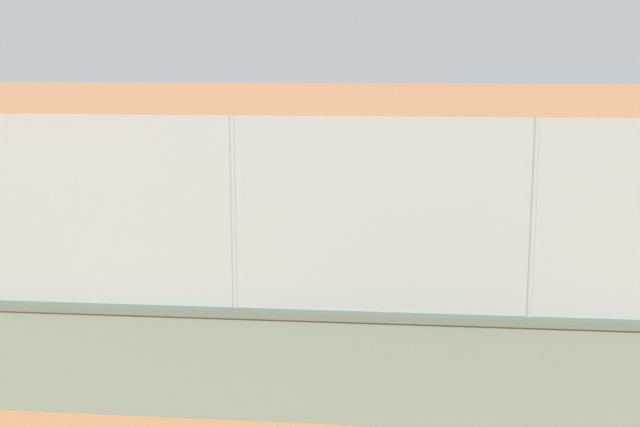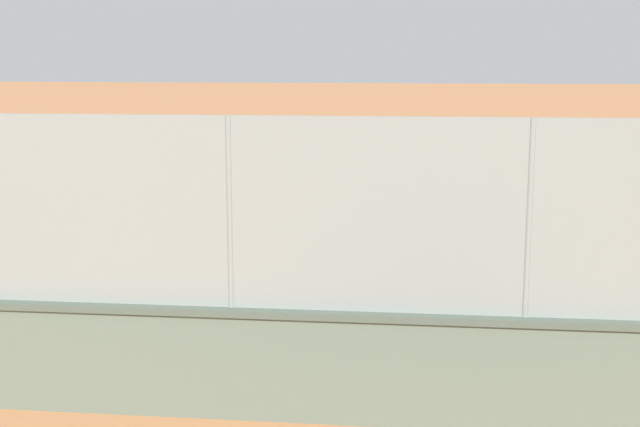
{
  "view_description": "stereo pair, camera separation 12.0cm",
  "coord_description": "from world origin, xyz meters",
  "px_view_note": "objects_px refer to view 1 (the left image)",
  "views": [
    {
      "loc": [
        -1.63,
        22.43,
        4.07
      ],
      "look_at": [
        0.35,
        7.81,
        1.41
      ],
      "focal_mm": 48.11,
      "sensor_mm": 36.0,
      "label": 1
    },
    {
      "loc": [
        -1.75,
        22.42,
        4.07
      ],
      "look_at": [
        0.35,
        7.81,
        1.41
      ],
      "focal_mm": 48.11,
      "sensor_mm": 36.0,
      "label": 2
    }
  ],
  "objects_px": {
    "player_at_service_line": "(375,182)",
    "sports_ball": "(200,170)",
    "player_baseline_waiting": "(211,181)",
    "spare_ball_by_wall": "(328,361)",
    "player_crossing_court": "(405,280)"
  },
  "relations": [
    {
      "from": "player_at_service_line",
      "to": "sports_ball",
      "type": "bearing_deg",
      "value": 8.5
    },
    {
      "from": "player_baseline_waiting",
      "to": "sports_ball",
      "type": "relative_size",
      "value": 7.55
    },
    {
      "from": "player_at_service_line",
      "to": "sports_ball",
      "type": "xyz_separation_m",
      "value": [
        4.37,
        0.65,
        0.31
      ]
    },
    {
      "from": "spare_ball_by_wall",
      "to": "player_crossing_court",
      "type": "bearing_deg",
      "value": -138.57
    },
    {
      "from": "player_baseline_waiting",
      "to": "sports_ball",
      "type": "xyz_separation_m",
      "value": [
        0.01,
        0.98,
        0.42
      ]
    },
    {
      "from": "player_baseline_waiting",
      "to": "spare_ball_by_wall",
      "type": "relative_size",
      "value": 8.14
    },
    {
      "from": "player_crossing_court",
      "to": "spare_ball_by_wall",
      "type": "distance_m",
      "value": 1.61
    },
    {
      "from": "player_baseline_waiting",
      "to": "sports_ball",
      "type": "bearing_deg",
      "value": 89.21
    },
    {
      "from": "sports_ball",
      "to": "player_at_service_line",
      "type": "bearing_deg",
      "value": -171.5
    },
    {
      "from": "player_crossing_court",
      "to": "player_at_service_line",
      "type": "distance_m",
      "value": 9.81
    },
    {
      "from": "sports_ball",
      "to": "spare_ball_by_wall",
      "type": "relative_size",
      "value": 1.08
    },
    {
      "from": "player_baseline_waiting",
      "to": "spare_ball_by_wall",
      "type": "distance_m",
      "value": 11.85
    },
    {
      "from": "player_at_service_line",
      "to": "spare_ball_by_wall",
      "type": "xyz_separation_m",
      "value": [
        -0.13,
        10.61,
        -0.92
      ]
    },
    {
      "from": "spare_ball_by_wall",
      "to": "sports_ball",
      "type": "bearing_deg",
      "value": -65.67
    },
    {
      "from": "player_baseline_waiting",
      "to": "player_at_service_line",
      "type": "xyz_separation_m",
      "value": [
        -4.36,
        0.33,
        0.11
      ]
    }
  ]
}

